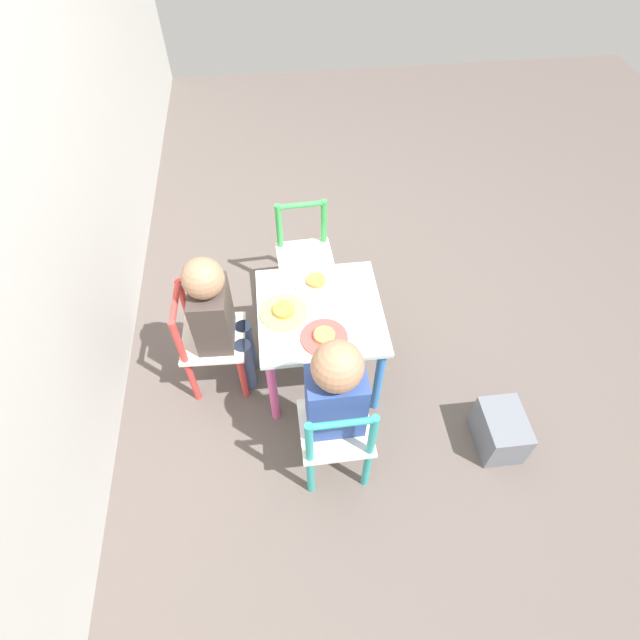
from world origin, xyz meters
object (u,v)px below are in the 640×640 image
at_px(plate_left, 324,337).
at_px(plate_right, 316,282).
at_px(chair_green, 305,259).
at_px(plate_back, 284,312).
at_px(child_left, 335,395).
at_px(storage_bin, 500,430).
at_px(chair_red, 209,342).
at_px(kids_table, 320,322).
at_px(child_back, 218,315).
at_px(chair_teal, 336,436).

height_order(plate_left, plate_right, same).
xyz_separation_m(chair_green, plate_back, (-0.47, 0.12, 0.17)).
xyz_separation_m(child_left, storage_bin, (-0.03, -0.68, -0.36)).
xyz_separation_m(chair_red, child_left, (-0.42, -0.47, 0.19)).
distance_m(plate_back, plate_right, 0.20).
height_order(chair_green, child_left, child_left).
bearing_deg(plate_left, chair_green, 1.90).
distance_m(plate_back, storage_bin, 1.00).
bearing_deg(plate_back, plate_left, -135.00).
bearing_deg(kids_table, child_back, 87.63).
relative_size(child_back, plate_left, 4.01).
bearing_deg(child_left, child_back, -46.63).
xyz_separation_m(chair_red, plate_back, (-0.02, -0.32, 0.17)).
distance_m(kids_table, storage_bin, 0.85).
relative_size(chair_teal, plate_back, 2.80).
relative_size(child_left, storage_bin, 3.32).
distance_m(kids_table, chair_red, 0.48).
height_order(plate_back, plate_left, same).
distance_m(chair_green, plate_left, 0.63).
bearing_deg(chair_teal, kids_table, -90.00).
height_order(kids_table, storage_bin, kids_table).
bearing_deg(chair_red, child_left, -129.68).
height_order(kids_table, child_back, child_back).
height_order(chair_red, child_back, child_back).
height_order(kids_table, chair_red, chair_red).
xyz_separation_m(kids_table, plate_left, (-0.14, 0.00, 0.08)).
distance_m(plate_left, plate_right, 0.29).
relative_size(kids_table, child_back, 0.69).
relative_size(chair_teal, chair_green, 1.00).
distance_m(chair_red, plate_right, 0.51).
distance_m(child_left, plate_back, 0.43).
xyz_separation_m(chair_red, storage_bin, (-0.46, -1.15, -0.17)).
distance_m(chair_red, plate_left, 0.52).
height_order(chair_red, plate_right, chair_red).
distance_m(chair_red, chair_green, 0.63).
relative_size(plate_left, plate_right, 1.01).
bearing_deg(plate_left, kids_table, -0.00).
bearing_deg(plate_right, plate_left, 180.00).
bearing_deg(chair_green, plate_right, -88.90).
relative_size(kids_table, child_left, 0.67).
xyz_separation_m(kids_table, child_back, (0.02, 0.40, 0.08)).
xyz_separation_m(chair_teal, child_back, (0.48, 0.41, 0.17)).
bearing_deg(plate_right, storage_bin, -130.42).
height_order(chair_green, plate_left, chair_green).
xyz_separation_m(plate_left, plate_right, (0.29, -0.00, -0.00)).
relative_size(chair_red, storage_bin, 2.39).
xyz_separation_m(chair_red, plate_right, (0.12, -0.47, 0.17)).
distance_m(chair_teal, child_left, 0.20).
bearing_deg(chair_red, chair_teal, -133.48).
relative_size(chair_green, child_left, 0.72).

